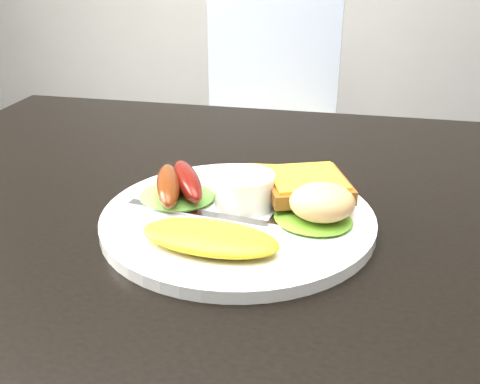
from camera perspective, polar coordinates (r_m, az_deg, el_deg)
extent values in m
cube|color=black|center=(0.60, 10.86, -4.86)|extent=(1.20, 0.80, 0.04)
cube|color=tan|center=(1.80, 2.25, 6.04)|extent=(0.45, 0.45, 0.05)
cylinder|color=white|center=(0.58, -0.21, -2.76)|extent=(0.28, 0.28, 0.01)
ellipsoid|color=green|center=(0.61, -6.42, -0.37)|extent=(0.09, 0.09, 0.01)
ellipsoid|color=#3D941C|center=(0.56, 7.40, -2.71)|extent=(0.10, 0.10, 0.01)
ellipsoid|color=yellow|center=(0.51, -3.12, -4.63)|extent=(0.14, 0.07, 0.02)
ellipsoid|color=#6C2B09|center=(0.59, -7.31, 0.73)|extent=(0.06, 0.10, 0.03)
ellipsoid|color=maroon|center=(0.60, -5.38, 1.19)|extent=(0.07, 0.10, 0.03)
cylinder|color=white|center=(0.58, 0.49, 0.11)|extent=(0.08, 0.08, 0.04)
cube|color=brown|center=(0.63, 3.59, 0.96)|extent=(0.08, 0.08, 0.01)
cube|color=brown|center=(0.59, 6.73, 0.70)|extent=(0.11, 0.11, 0.01)
ellipsoid|color=#C8C889|center=(0.55, 8.34, -1.02)|extent=(0.08, 0.08, 0.03)
cube|color=#ADAFB7|center=(0.57, -4.52, -2.19)|extent=(0.15, 0.03, 0.00)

